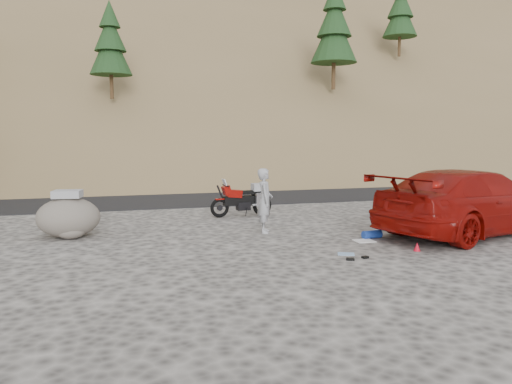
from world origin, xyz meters
TOP-DOWN VIEW (x-y plane):
  - ground at (0.00, 0.00)m, footprint 140.00×140.00m
  - road at (0.00, 9.00)m, footprint 120.00×7.00m
  - hillside at (-0.05, 40.88)m, footprint 120.00×73.00m
  - motorcycle at (-0.28, 3.40)m, footprint 1.98×0.68m
  - man at (-0.45, 0.74)m, footprint 0.54×0.68m
  - red_car at (4.41, -0.87)m, footprint 5.99×3.80m
  - boulder at (-5.17, 1.48)m, footprint 1.84×1.72m
  - small_rock at (-5.10, 1.26)m, footprint 0.84×0.79m
  - gear_white_cloth at (1.46, -0.92)m, footprint 0.45×0.40m
  - gear_blue_mat at (1.79, -0.69)m, footprint 0.50×0.23m
  - gear_bottle at (3.32, -1.31)m, footprint 0.09×0.09m
  - gear_funnel at (2.06, -2.13)m, footprint 0.16×0.16m
  - gear_glove_a at (0.33, -2.45)m, footprint 0.19×0.16m
  - gear_glove_b at (0.68, -2.39)m, footprint 0.14×0.12m
  - gear_blue_cloth at (0.47, -1.98)m, footprint 0.41×0.37m

SIDE VIEW (x-z plane):
  - ground at x=0.00m, z-range 0.00..0.00m
  - road at x=0.00m, z-range -0.03..0.03m
  - man at x=-0.45m, z-range -0.81..0.81m
  - red_car at x=4.41m, z-range -0.81..0.81m
  - gear_blue_cloth at x=0.47m, z-range 0.00..0.01m
  - gear_white_cloth at x=1.46m, z-range 0.00..0.01m
  - gear_glove_b at x=0.68m, z-range 0.00..0.04m
  - gear_glove_a at x=0.33m, z-range 0.00..0.04m
  - gear_funnel at x=2.06m, z-range 0.00..0.18m
  - gear_blue_mat at x=1.79m, z-range 0.00..0.19m
  - gear_bottle at x=3.32m, z-range 0.00..0.25m
  - small_rock at x=-5.10m, z-range 0.00..0.41m
  - boulder at x=-5.17m, z-range -0.07..1.07m
  - motorcycle at x=-0.28m, z-range -0.09..1.09m
  - hillside at x=-0.05m, z-range -12.28..34.44m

